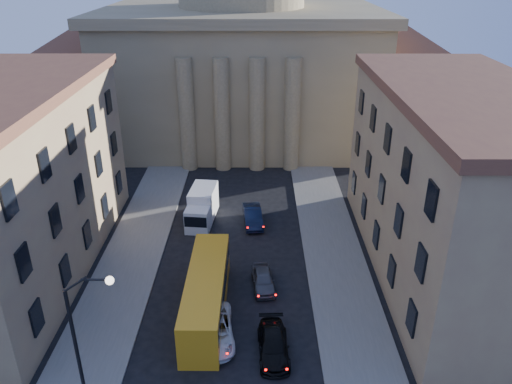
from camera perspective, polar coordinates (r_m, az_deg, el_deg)
sidewalk_left at (r=39.25m, az=-15.73°, el=-11.36°), size 5.00×60.00×0.15m
sidewalk_right at (r=38.38m, az=10.06°, el=-11.65°), size 5.00×60.00×0.15m
church at (r=68.51m, az=-1.61°, el=16.10°), size 68.02×28.76×36.60m
building_left at (r=42.03m, az=-26.77°, el=0.86°), size 11.60×26.60×14.70m
building_right at (r=40.37m, az=21.92°, el=0.85°), size 11.60×26.60×14.70m
street_lamp at (r=28.24m, az=-19.11°, el=-15.02°), size 2.62×0.44×8.83m
car_left_mid at (r=34.07m, az=-4.79°, el=-15.37°), size 3.12×5.65×1.50m
car_right_mid at (r=33.01m, az=1.99°, el=-17.04°), size 2.11×4.77×1.36m
car_right_far at (r=38.48m, az=0.82°, el=-9.95°), size 2.02×4.14×1.36m
car_right_distant at (r=46.95m, az=-0.39°, el=-2.78°), size 2.10×4.81×1.54m
city_bus at (r=35.64m, az=-5.70°, el=-11.35°), size 2.67×11.20×3.15m
box_truck at (r=47.38m, az=-6.21°, el=-1.73°), size 2.76×5.80×3.08m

